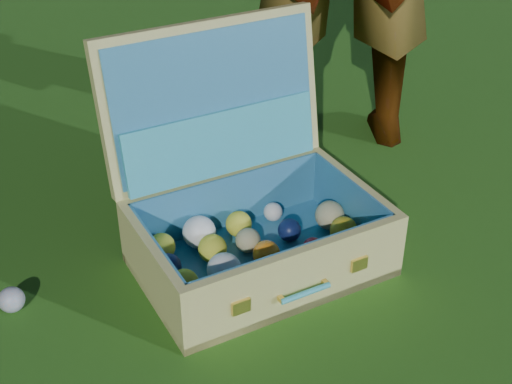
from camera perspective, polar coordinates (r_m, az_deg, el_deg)
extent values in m
plane|color=#215114|center=(1.68, -2.47, -9.31)|extent=(60.00, 60.00, 0.00)
sphere|color=#468AB8|center=(1.75, -18.97, -8.15)|extent=(0.06, 0.06, 0.06)
cube|color=#C6BD6A|center=(1.79, 0.31, -5.77)|extent=(0.68, 0.57, 0.02)
cube|color=#C6BD6A|center=(1.62, 3.47, -7.13)|extent=(0.55, 0.23, 0.17)
cube|color=#C6BD6A|center=(1.88, -2.38, -0.89)|extent=(0.55, 0.23, 0.17)
cube|color=#C6BD6A|center=(1.66, -8.28, -6.47)|extent=(0.15, 0.33, 0.17)
cube|color=#C6BD6A|center=(1.87, 7.86, -1.33)|extent=(0.15, 0.33, 0.17)
cube|color=teal|center=(1.78, 0.31, -5.42)|extent=(0.63, 0.52, 0.01)
cube|color=teal|center=(1.62, 3.23, -6.57)|extent=(0.50, 0.20, 0.15)
cube|color=teal|center=(1.86, -2.20, -0.81)|extent=(0.50, 0.20, 0.15)
cube|color=teal|center=(1.65, -7.87, -6.05)|extent=(0.13, 0.32, 0.15)
cube|color=teal|center=(1.86, 7.55, -1.17)|extent=(0.13, 0.32, 0.15)
cube|color=#C6BD6A|center=(1.80, -3.49, 7.46)|extent=(0.58, 0.31, 0.39)
cube|color=teal|center=(1.78, -3.22, 7.34)|extent=(0.53, 0.26, 0.34)
cube|color=#37A2B5|center=(1.80, -2.72, 3.97)|extent=(0.50, 0.23, 0.16)
cube|color=#F2C659|center=(1.55, -1.20, -9.18)|extent=(0.04, 0.02, 0.03)
cube|color=#F2C659|center=(1.68, 8.27, -5.74)|extent=(0.04, 0.02, 0.03)
cylinder|color=#37A2B5|center=(1.61, 3.98, -8.08)|extent=(0.12, 0.06, 0.01)
cube|color=#F2C659|center=(1.59, 2.04, -8.58)|extent=(0.02, 0.02, 0.01)
cube|color=#F2C659|center=(1.64, 5.58, -7.28)|extent=(0.02, 0.02, 0.01)
sphere|color=red|center=(1.61, -4.26, -9.25)|extent=(0.04, 0.04, 0.04)
sphere|color=orange|center=(1.64, -0.93, -7.99)|extent=(0.06, 0.06, 0.06)
sphere|color=yellow|center=(1.68, 2.61, -6.92)|extent=(0.06, 0.06, 0.06)
sphere|color=yellow|center=(1.74, 5.59, -5.56)|extent=(0.05, 0.05, 0.05)
sphere|color=orange|center=(1.78, 8.21, -4.65)|extent=(0.05, 0.05, 0.05)
sphere|color=yellow|center=(1.66, -5.78, -7.32)|extent=(0.07, 0.07, 0.07)
sphere|color=silver|center=(1.68, -2.56, -6.24)|extent=(0.08, 0.08, 0.08)
sphere|color=orange|center=(1.74, 0.84, -4.97)|extent=(0.07, 0.07, 0.07)
sphere|color=red|center=(1.78, 4.57, -4.45)|extent=(0.05, 0.05, 0.05)
sphere|color=#B99B18|center=(1.83, 7.03, -3.05)|extent=(0.07, 0.07, 0.07)
sphere|color=#0D1945|center=(1.72, -7.04, -5.94)|extent=(0.06, 0.06, 0.06)
sphere|color=yellow|center=(1.76, -3.50, -4.53)|extent=(0.07, 0.07, 0.07)
sphere|color=#BFB987|center=(1.79, -0.65, -3.88)|extent=(0.06, 0.06, 0.06)
sphere|color=#0D1945|center=(1.83, 2.69, -3.06)|extent=(0.06, 0.06, 0.06)
sphere|color=#BFB987|center=(1.88, 5.91, -1.86)|extent=(0.08, 0.08, 0.08)
sphere|color=yellow|center=(1.78, -7.57, -4.37)|extent=(0.07, 0.07, 0.07)
sphere|color=silver|center=(1.81, -4.57, -3.22)|extent=(0.08, 0.08, 0.08)
sphere|color=yellow|center=(1.84, -1.39, -2.57)|extent=(0.07, 0.07, 0.07)
sphere|color=silver|center=(1.91, 1.37, -1.59)|extent=(0.05, 0.05, 0.05)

